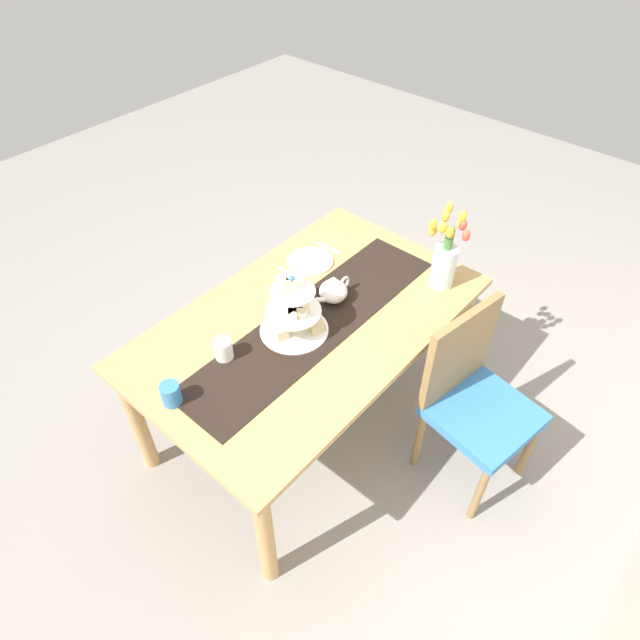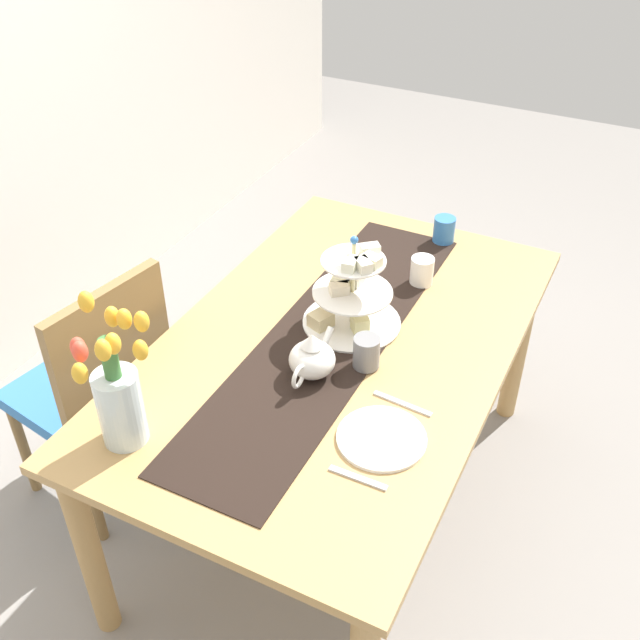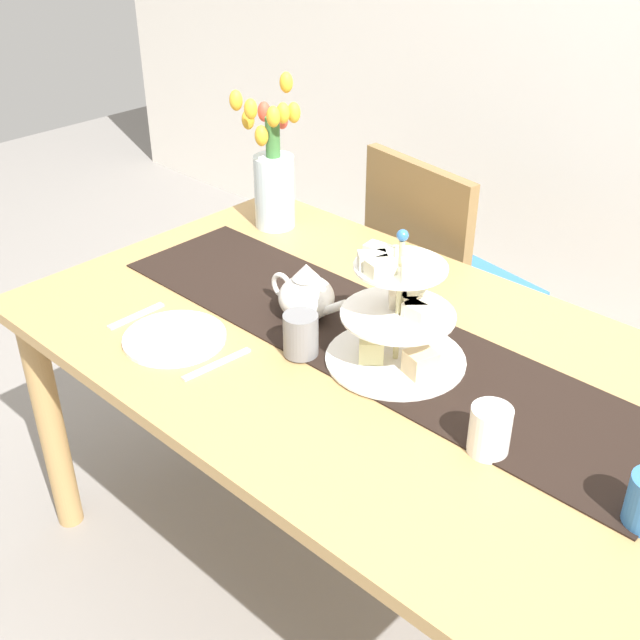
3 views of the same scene
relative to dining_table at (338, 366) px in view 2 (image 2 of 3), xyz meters
The scene contains 13 objects.
ground_plane 0.63m from the dining_table, ahead, with size 8.00×8.00×0.00m, color gray.
dining_table is the anchor object (origin of this frame).
chair_left 0.78m from the dining_table, 112.04° to the left, with size 0.48×0.48×0.91m.
table_runner 0.11m from the dining_table, 90.00° to the left, with size 1.39×0.34×0.00m, color black.
tiered_cake_stand 0.22m from the dining_table, ahead, with size 0.30×0.30×0.30m.
teapot 0.23m from the dining_table, behind, with size 0.24×0.13×0.14m.
tulip_vase 0.72m from the dining_table, 152.79° to the left, with size 0.20×0.17×0.43m.
dinner_plate_left 0.43m from the dining_table, 139.27° to the right, with size 0.23×0.23×0.01m, color white.
fork_left 0.54m from the dining_table, 149.47° to the right, with size 0.02×0.15×0.01m, color silver.
knife_left 0.34m from the dining_table, 122.09° to the right, with size 0.01×0.17×0.01m, color silver.
mug_grey 0.20m from the dining_table, 120.10° to the right, with size 0.08×0.08×0.10m, color slate.
mug_white_text 0.44m from the dining_table, 15.59° to the right, with size 0.08×0.08×0.10m, color white.
mug_orange 0.71m from the dining_table, ahead, with size 0.08×0.08×0.10m, color #3370B7.
Camera 2 is at (-1.59, -0.73, 2.11)m, focal length 42.13 mm.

